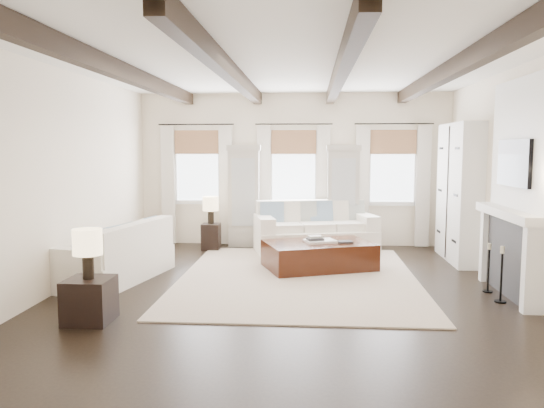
# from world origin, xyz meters

# --- Properties ---
(ground) EXTENTS (7.50, 7.50, 0.00)m
(ground) POSITION_xyz_m (0.00, 0.00, 0.00)
(ground) COLOR black
(ground) RESTS_ON ground
(room_shell) EXTENTS (6.54, 7.54, 3.22)m
(room_shell) POSITION_xyz_m (0.75, 0.90, 1.89)
(room_shell) COLOR white
(room_shell) RESTS_ON ground
(area_rug) EXTENTS (3.70, 4.64, 0.02)m
(area_rug) POSITION_xyz_m (0.17, 0.80, 0.01)
(area_rug) COLOR #C1AE99
(area_rug) RESTS_ON ground
(sofa_back) EXTENTS (2.53, 1.59, 1.00)m
(sofa_back) POSITION_xyz_m (0.44, 3.02, 0.41)
(sofa_back) COLOR white
(sofa_back) RESTS_ON ground
(sofa_left) EXTENTS (1.38, 2.27, 0.91)m
(sofa_left) POSITION_xyz_m (-2.60, 0.46, 0.37)
(sofa_left) COLOR white
(sofa_left) RESTS_ON ground
(ottoman) EXTENTS (2.03, 1.63, 0.46)m
(ottoman) POSITION_xyz_m (0.50, 1.46, 0.23)
(ottoman) COLOR black
(ottoman) RESTS_ON ground
(tray) EXTENTS (0.60, 0.53, 0.04)m
(tray) POSITION_xyz_m (0.53, 1.46, 0.48)
(tray) COLOR white
(tray) RESTS_ON ottoman
(book_lower) EXTENTS (0.31, 0.28, 0.04)m
(book_lower) POSITION_xyz_m (0.44, 1.42, 0.52)
(book_lower) COLOR #262628
(book_lower) RESTS_ON tray
(book_upper) EXTENTS (0.27, 0.24, 0.03)m
(book_upper) POSITION_xyz_m (0.44, 1.47, 0.56)
(book_upper) COLOR beige
(book_upper) RESTS_ON book_lower
(book_loose) EXTENTS (0.29, 0.25, 0.03)m
(book_loose) POSITION_xyz_m (0.94, 1.44, 0.48)
(book_loose) COLOR #262628
(book_loose) RESTS_ON ottoman
(side_table_front) EXTENTS (0.52, 0.52, 0.52)m
(side_table_front) POSITION_xyz_m (-2.24, -1.53, 0.26)
(side_table_front) COLOR black
(side_table_front) RESTS_ON ground
(lamp_front) EXTENTS (0.34, 0.34, 0.59)m
(lamp_front) POSITION_xyz_m (-2.24, -1.53, 0.92)
(lamp_front) COLOR black
(lamp_front) RESTS_ON side_table_front
(side_table_back) EXTENTS (0.36, 0.36, 0.53)m
(side_table_back) POSITION_xyz_m (-1.65, 3.03, 0.27)
(side_table_back) COLOR black
(side_table_back) RESTS_ON ground
(lamp_back) EXTENTS (0.32, 0.32, 0.55)m
(lamp_back) POSITION_xyz_m (-1.65, 3.03, 0.91)
(lamp_back) COLOR black
(lamp_back) RESTS_ON side_table_back
(candlestick_near) EXTENTS (0.15, 0.15, 0.76)m
(candlestick_near) POSITION_xyz_m (2.90, -0.35, 0.32)
(candlestick_near) COLOR black
(candlestick_near) RESTS_ON ground
(candlestick_far) EXTENTS (0.14, 0.14, 0.71)m
(candlestick_far) POSITION_xyz_m (2.90, 0.16, 0.29)
(candlestick_far) COLOR black
(candlestick_far) RESTS_ON ground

